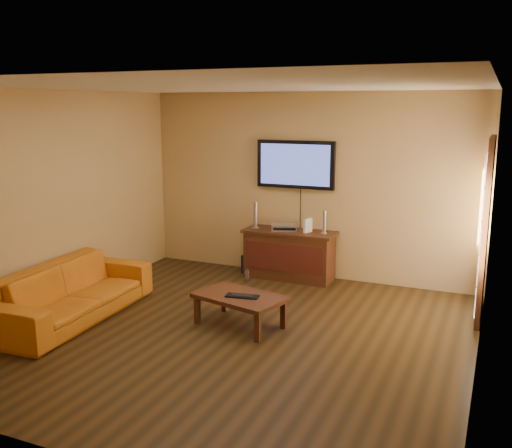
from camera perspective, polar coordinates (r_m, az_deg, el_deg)
The scene contains 14 objects.
ground_plane at distance 6.47m, azimuth -2.11°, elevation -10.99°, with size 5.00×5.00×0.00m, color black.
room_walls at distance 6.59m, azimuth 0.14°, elevation 4.66°, with size 5.00×5.00×5.00m.
french_door at distance 7.22m, azimuth 21.93°, elevation -0.70°, with size 0.07×1.02×2.22m.
media_console at distance 8.38m, azimuth 3.34°, elevation -3.06°, with size 1.35×0.51×0.72m.
television at distance 8.35m, azimuth 3.97°, elevation 5.96°, with size 1.18×0.08×0.70m.
coffee_table at distance 6.60m, azimuth -1.63°, elevation -7.52°, with size 1.13×0.83×0.37m.
sofa at distance 7.16m, azimuth -17.95°, elevation -5.64°, with size 2.22×0.65×0.87m, color #C86C16.
speaker_left at distance 8.43m, azimuth -0.06°, elevation 0.79°, with size 0.11×0.11×0.39m.
speaker_right at distance 8.14m, azimuth 6.85°, elevation 0.08°, with size 0.09×0.09×0.32m.
av_receiver at distance 8.34m, azimuth 2.84°, elevation -0.31°, with size 0.37×0.27×0.09m, color silver.
game_console at distance 8.20m, azimuth 5.21°, elevation -0.14°, with size 0.04×0.15×0.21m, color white.
subwoofer at distance 8.71m, azimuth -0.24°, elevation -3.99°, with size 0.28×0.28×0.28m, color black.
bottle at distance 8.31m, azimuth -0.89°, elevation -5.16°, with size 0.06×0.06×0.18m.
keyboard at distance 6.52m, azimuth -1.39°, elevation -7.21°, with size 0.39×0.20×0.02m.
Camera 1 is at (2.60, -5.37, 2.50)m, focal length 40.00 mm.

